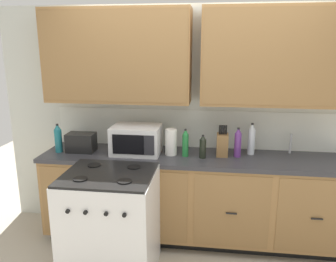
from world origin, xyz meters
TOP-DOWN VIEW (x-y plane):
  - ground_plane at (0.00, 0.00)m, footprint 8.00×8.00m
  - wall_unit at (0.00, 0.50)m, footprint 4.19×0.40m
  - counter_run at (0.00, 0.30)m, footprint 3.02×0.64m
  - stove_range at (-0.67, -0.33)m, footprint 0.76×0.68m
  - microwave at (-0.57, 0.31)m, footprint 0.48×0.37m
  - toaster at (-1.14, 0.29)m, footprint 0.28×0.18m
  - knife_block at (0.28, 0.34)m, footprint 0.11×0.14m
  - sink_faucet at (0.96, 0.51)m, footprint 0.02×0.02m
  - paper_towel_roll at (-0.22, 0.31)m, footprint 0.12×0.12m
  - bottle_violet at (0.42, 0.33)m, footprint 0.07×0.07m
  - bottle_dark at (0.09, 0.24)m, footprint 0.06×0.06m
  - bottle_green at (-0.08, 0.28)m, footprint 0.06×0.06m
  - bottle_teal at (-1.36, 0.24)m, footprint 0.07×0.07m
  - bottle_clear at (0.56, 0.43)m, footprint 0.07×0.07m

SIDE VIEW (x-z plane):
  - ground_plane at x=0.00m, z-range 0.00..0.00m
  - counter_run at x=0.00m, z-range 0.01..0.93m
  - stove_range at x=-0.67m, z-range 0.00..0.95m
  - toaster at x=-1.14m, z-range 0.92..1.11m
  - sink_faucet at x=0.96m, z-range 0.92..1.12m
  - bottle_dark at x=0.09m, z-range 0.91..1.14m
  - knife_block at x=0.28m, z-range 0.88..1.19m
  - paper_towel_roll at x=-0.22m, z-range 0.92..1.18m
  - bottle_green at x=-0.08m, z-range 0.91..1.19m
  - microwave at x=-0.57m, z-range 0.92..1.20m
  - bottle_violet at x=0.42m, z-range 0.91..1.20m
  - bottle_teal at x=-1.36m, z-range 0.91..1.21m
  - bottle_clear at x=0.56m, z-range 0.91..1.23m
  - wall_unit at x=0.00m, z-range 0.44..2.81m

